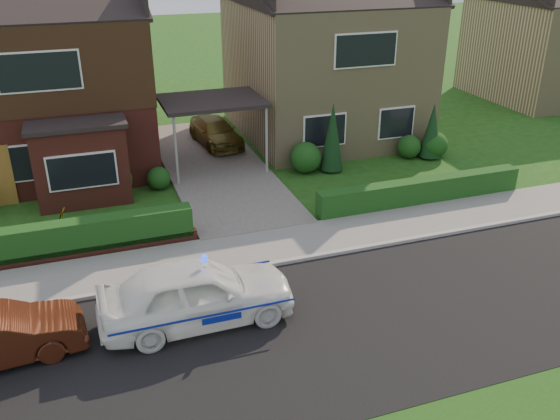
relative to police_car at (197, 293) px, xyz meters
name	(u,v)px	position (x,y,z in m)	size (l,w,h in m)	color
ground	(325,326)	(2.78, -1.20, -0.78)	(120.00, 120.00, 0.00)	#1C4412
road	(325,326)	(2.78, -1.20, -0.78)	(60.00, 6.00, 0.02)	black
kerb	(282,262)	(2.78, 1.85, -0.72)	(60.00, 0.16, 0.12)	#9E9993
sidewalk	(270,246)	(2.78, 2.90, -0.73)	(60.00, 2.00, 0.10)	slate
driveway	(215,166)	(2.78, 9.80, -0.72)	(3.80, 12.00, 0.12)	#666059
house_left	(44,66)	(-3.00, 12.70, 3.03)	(7.50, 9.53, 7.25)	maroon
house_right	(323,52)	(8.58, 12.79, 2.88)	(7.50, 8.06, 7.25)	tan
carport_link	(212,102)	(2.78, 9.75, 1.88)	(3.80, 3.00, 2.77)	black
dwarf_wall	(62,255)	(-3.02, 4.10, -0.60)	(7.70, 0.25, 0.36)	maroon
hedge_left	(63,258)	(-3.02, 4.25, -0.78)	(7.50, 0.55, 0.90)	#113611
hedge_right	(419,204)	(8.58, 4.15, -0.78)	(7.50, 0.55, 0.80)	#113611
shrub_left_mid	(113,181)	(-1.22, 8.10, -0.12)	(1.32, 1.32, 1.32)	#113611
shrub_left_near	(159,178)	(0.38, 8.40, -0.36)	(0.84, 0.84, 0.84)	#113611
shrub_right_near	(306,158)	(5.98, 8.20, -0.18)	(1.20, 1.20, 1.20)	#113611
shrub_right_mid	(409,147)	(10.58, 8.30, -0.30)	(0.96, 0.96, 0.96)	#113611
shrub_right_far	(434,145)	(11.58, 8.00, -0.24)	(1.08, 1.08, 1.08)	#113611
conifer_a	(332,139)	(6.98, 8.00, 0.52)	(0.90, 0.90, 2.60)	black
conifer_b	(432,132)	(11.38, 8.00, 0.32)	(0.90, 0.90, 2.20)	black
neighbour_right	(546,49)	(22.78, 14.80, 1.82)	(6.50, 7.00, 5.20)	tan
police_car	(197,293)	(0.00, 0.00, 0.00)	(4.20, 4.58, 1.72)	white
driveway_car	(215,132)	(3.45, 12.33, -0.12)	(1.51, 3.71, 1.08)	brown
potted_plant_b	(61,220)	(-2.97, 6.04, -0.40)	(0.33, 0.41, 0.75)	gray
potted_plant_c	(85,195)	(-2.19, 7.80, -0.38)	(0.44, 0.44, 0.79)	gray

